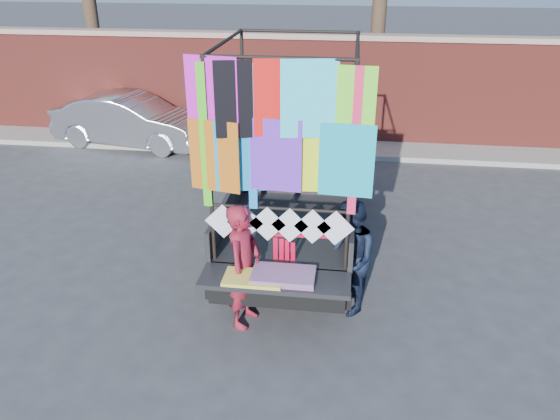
# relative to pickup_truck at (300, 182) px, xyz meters

# --- Properties ---
(ground) EXTENTS (90.00, 90.00, 0.00)m
(ground) POSITION_rel_pickup_truck_xyz_m (0.33, -2.19, -0.85)
(ground) COLOR #38383A
(ground) RESTS_ON ground
(brick_wall) EXTENTS (30.00, 0.45, 2.61)m
(brick_wall) POSITION_rel_pickup_truck_xyz_m (0.33, 4.81, 0.48)
(brick_wall) COLOR maroon
(brick_wall) RESTS_ON ground
(curb) EXTENTS (30.00, 1.20, 0.12)m
(curb) POSITION_rel_pickup_truck_xyz_m (0.33, 4.11, -0.79)
(curb) COLOR gray
(curb) RESTS_ON ground
(pickup_truck) EXTENTS (2.12, 5.32, 3.35)m
(pickup_truck) POSITION_rel_pickup_truck_xyz_m (0.00, 0.00, 0.00)
(pickup_truck) COLOR black
(pickup_truck) RESTS_ON ground
(sedan) EXTENTS (3.96, 1.93, 1.25)m
(sedan) POSITION_rel_pickup_truck_xyz_m (-4.49, 3.90, -0.22)
(sedan) COLOR silver
(sedan) RESTS_ON ground
(woman) EXTENTS (0.52, 0.67, 1.64)m
(woman) POSITION_rel_pickup_truck_xyz_m (-0.42, -2.73, -0.03)
(woman) COLOR maroon
(woman) RESTS_ON ground
(man) EXTENTS (0.77, 0.89, 1.56)m
(man) POSITION_rel_pickup_truck_xyz_m (0.87, -2.28, -0.07)
(man) COLOR black
(man) RESTS_ON ground
(streamer_bundle) EXTENTS (0.88, 0.08, 0.61)m
(streamer_bundle) POSITION_rel_pickup_truck_xyz_m (0.13, -2.51, 0.16)
(streamer_bundle) COLOR red
(streamer_bundle) RESTS_ON ground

